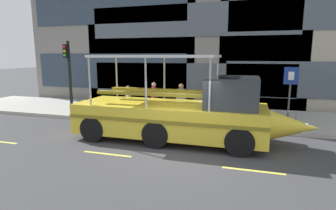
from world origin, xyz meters
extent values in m
plane|color=#3D3D3F|center=(0.00, 0.00, 0.00)|extent=(120.00, 120.00, 0.00)
cube|color=#A8A59E|center=(0.00, 5.60, 0.09)|extent=(32.00, 4.80, 0.18)
cube|color=#B2ADA3|center=(0.00, 3.11, 0.09)|extent=(32.00, 0.18, 0.18)
cube|color=#DBD64C|center=(-2.40, -1.12, 0.00)|extent=(1.80, 0.12, 0.01)
cube|color=#DBD64C|center=(2.40, -1.12, 0.00)|extent=(1.80, 0.12, 0.01)
cube|color=#2D3D4C|center=(-7.54, 8.37, 2.25)|extent=(11.49, 0.06, 2.48)
cube|color=#2D3D4C|center=(-7.54, 8.37, 6.75)|extent=(11.49, 0.06, 2.48)
cube|color=#4C5660|center=(-1.77, 8.37, 1.85)|extent=(13.31, 0.06, 2.04)
cube|color=#4C5660|center=(-1.77, 8.37, 5.56)|extent=(13.31, 0.06, 2.04)
cube|color=#4C5660|center=(6.24, 8.37, 1.95)|extent=(11.03, 0.06, 2.14)
cube|color=#4C5660|center=(6.24, 8.37, 5.84)|extent=(11.03, 0.06, 2.14)
cylinder|color=gray|center=(-0.89, 3.45, 0.95)|extent=(10.13, 0.07, 0.07)
cylinder|color=gray|center=(-0.89, 3.45, 0.57)|extent=(10.13, 0.06, 0.06)
cylinder|color=gray|center=(-5.96, 3.45, 0.57)|extent=(0.09, 0.09, 0.77)
cylinder|color=gray|center=(-3.93, 3.45, 0.57)|extent=(0.09, 0.09, 0.77)
cylinder|color=gray|center=(-1.90, 3.45, 0.57)|extent=(0.09, 0.09, 0.77)
cylinder|color=gray|center=(0.12, 3.45, 0.57)|extent=(0.09, 0.09, 0.77)
cylinder|color=gray|center=(2.15, 3.45, 0.57)|extent=(0.09, 0.09, 0.77)
cylinder|color=gray|center=(4.17, 3.45, 0.57)|extent=(0.09, 0.09, 0.77)
cylinder|color=black|center=(-7.28, 3.69, 2.15)|extent=(0.16, 0.16, 3.95)
cube|color=black|center=(-7.28, 3.49, 3.58)|extent=(0.24, 0.20, 0.72)
sphere|color=red|center=(-7.28, 3.38, 3.80)|extent=(0.14, 0.14, 0.14)
sphere|color=gold|center=(-7.28, 3.38, 3.58)|extent=(0.14, 0.14, 0.14)
sphere|color=green|center=(-7.28, 3.38, 3.36)|extent=(0.14, 0.14, 0.14)
cylinder|color=#4C4F54|center=(3.91, 4.04, 1.50)|extent=(0.08, 0.08, 2.64)
cube|color=navy|center=(3.91, 3.99, 2.47)|extent=(0.60, 0.04, 0.76)
cube|color=white|center=(3.91, 3.97, 2.47)|extent=(0.24, 0.01, 0.36)
cube|color=yellow|center=(-0.84, 1.14, 0.87)|extent=(7.44, 2.52, 1.18)
cone|color=yellow|center=(3.72, 1.14, 0.87)|extent=(1.67, 1.12, 1.12)
cylinder|color=yellow|center=(-4.56, 1.14, 0.87)|extent=(0.37, 1.12, 1.12)
cube|color=olive|center=(-0.84, -0.14, 1.01)|extent=(7.44, 0.04, 0.12)
sphere|color=white|center=(4.13, 1.14, 0.92)|extent=(0.22, 0.22, 0.22)
cube|color=#33383D|center=(1.58, 1.14, 2.01)|extent=(1.86, 2.12, 1.11)
cube|color=silver|center=(-1.40, 1.14, 3.31)|extent=(4.83, 2.32, 0.10)
cylinder|color=#B2B2B7|center=(0.90, 2.25, 2.36)|extent=(0.07, 0.07, 1.81)
cylinder|color=#B2B2B7|center=(0.90, 0.04, 2.36)|extent=(0.07, 0.07, 1.81)
cylinder|color=#B2B2B7|center=(-1.40, 2.25, 2.36)|extent=(0.07, 0.07, 1.81)
cylinder|color=#B2B2B7|center=(-1.40, 0.04, 2.36)|extent=(0.07, 0.07, 1.81)
cylinder|color=#B2B2B7|center=(-3.69, 2.25, 2.36)|extent=(0.07, 0.07, 1.81)
cylinder|color=#B2B2B7|center=(-3.69, 0.04, 2.36)|extent=(0.07, 0.07, 1.81)
cube|color=olive|center=(-1.40, 1.75, 1.91)|extent=(4.45, 0.28, 0.12)
cube|color=olive|center=(-1.40, 0.54, 1.91)|extent=(4.45, 0.28, 0.12)
cylinder|color=black|center=(1.95, 2.30, 0.50)|extent=(1.00, 0.28, 1.00)
cylinder|color=black|center=(1.95, -0.01, 0.50)|extent=(1.00, 0.28, 1.00)
cylinder|color=black|center=(-1.02, 2.30, 0.50)|extent=(1.00, 0.28, 1.00)
cylinder|color=black|center=(-1.02, -0.01, 0.50)|extent=(1.00, 0.28, 1.00)
cylinder|color=black|center=(-3.63, 2.30, 0.50)|extent=(1.00, 0.28, 1.00)
cylinder|color=black|center=(-3.63, -0.01, 0.50)|extent=(1.00, 0.28, 1.00)
cylinder|color=#1E2338|center=(2.45, 4.09, 0.55)|extent=(0.09, 0.09, 0.75)
cylinder|color=#1E2338|center=(2.32, 4.14, 0.55)|extent=(0.09, 0.09, 0.75)
cube|color=#236B47|center=(2.38, 4.11, 1.19)|extent=(0.32, 0.25, 0.53)
cylinder|color=#236B47|center=(2.56, 4.05, 1.16)|extent=(0.06, 0.06, 0.48)
cylinder|color=#236B47|center=(2.21, 4.18, 1.16)|extent=(0.06, 0.06, 0.48)
sphere|color=tan|center=(2.38, 4.11, 1.58)|extent=(0.21, 0.21, 0.21)
cylinder|color=black|center=(-1.04, 4.22, 0.62)|extent=(0.11, 0.11, 0.88)
cylinder|color=black|center=(-1.20, 4.16, 0.62)|extent=(0.11, 0.11, 0.88)
cube|color=#B7B2A8|center=(-1.12, 4.19, 1.37)|extent=(0.38, 0.30, 0.62)
cylinder|color=#B7B2A8|center=(-0.92, 4.27, 1.34)|extent=(0.08, 0.08, 0.56)
cylinder|color=#B7B2A8|center=(-1.32, 4.12, 1.34)|extent=(0.08, 0.08, 0.56)
sphere|color=#936B4C|center=(-1.12, 4.19, 1.83)|extent=(0.24, 0.24, 0.24)
cylinder|color=black|center=(-2.70, 4.60, 0.62)|extent=(0.11, 0.11, 0.87)
cylinder|color=black|center=(-2.80, 4.73, 0.62)|extent=(0.11, 0.11, 0.87)
cube|color=maroon|center=(-2.75, 4.67, 1.36)|extent=(0.35, 0.38, 0.62)
cylinder|color=maroon|center=(-2.62, 4.49, 1.33)|extent=(0.08, 0.08, 0.55)
cylinder|color=maroon|center=(-2.88, 4.84, 1.33)|extent=(0.08, 0.08, 0.55)
sphere|color=tan|center=(-2.75, 4.67, 1.81)|extent=(0.24, 0.24, 0.24)
cylinder|color=#47423D|center=(-4.13, 4.28, 0.57)|extent=(0.10, 0.10, 0.79)
cylinder|color=#47423D|center=(-4.01, 4.18, 0.57)|extent=(0.10, 0.10, 0.79)
cube|color=#B7B2A8|center=(-4.07, 4.23, 1.24)|extent=(0.34, 0.32, 0.56)
cylinder|color=#B7B2A8|center=(-4.22, 4.36, 1.22)|extent=(0.07, 0.07, 0.50)
cylinder|color=#B7B2A8|center=(-3.93, 4.10, 1.22)|extent=(0.07, 0.07, 0.50)
sphere|color=#936B4C|center=(-4.07, 4.23, 1.65)|extent=(0.22, 0.22, 0.22)
camera|label=1|loc=(2.16, -9.02, 3.32)|focal=29.02mm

